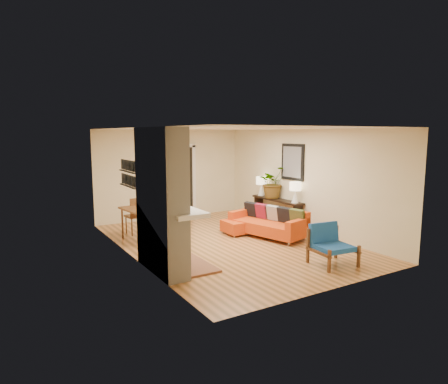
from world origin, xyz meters
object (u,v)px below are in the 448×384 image
Objects in this scene: ottoman at (238,226)px; lamp_near at (295,190)px; blue_chair at (330,242)px; dining_table at (144,214)px; lamp_far at (261,184)px; houseplant at (273,182)px; console_table at (277,204)px; sofa at (270,223)px.

ottoman is 1.23× the size of lamp_near.
dining_table reaches higher than blue_chair.
lamp_far reaches higher than blue_chair.
houseplant reaches higher than ottoman.
dining_table is 2.02× the size of houseplant.
lamp_near is (0.00, -0.72, 0.49)m from console_table.
houseplant is (3.64, -0.21, 0.55)m from dining_table.
lamp_near is at bearing -90.00° from console_table.
console_table is at bearing 68.88° from blue_chair.
lamp_near is 0.62× the size of houseplant.
lamp_far is (0.00, 1.45, 0.00)m from lamp_near.
lamp_near is at bearing -17.16° from dining_table.
lamp_far reaches higher than sofa.
sofa is 3.78× the size of lamp_far.
lamp_near is at bearing 7.15° from sofa.
blue_chair is 1.51× the size of lamp_far.
dining_table reaches higher than sofa.
sofa is at bearing 82.46° from blue_chair.
lamp_far is at bearing 5.14° from dining_table.
sofa is 3.07× the size of ottoman.
sofa is 2.51× the size of blue_chair.
lamp_far is (0.00, 0.73, 0.49)m from console_table.
dining_table is at bearing 162.84° from lamp_near.
ottoman is at bearing 134.15° from sofa.
houseplant is at bearing -91.07° from lamp_far.
houseplant is at bearing 70.20° from blue_chair.
dining_table is at bearing 173.67° from console_table.
dining_table is 3.68m from houseplant.
lamp_near reaches higher than sofa.
sofa is 3.78× the size of lamp_near.
console_table is at bearing -87.11° from houseplant.
lamp_far is (3.65, 0.33, 0.45)m from dining_table.
dining_table is 3.28× the size of lamp_near.
console_table is (1.45, 0.26, 0.38)m from ottoman.
lamp_far is 0.54m from houseplant.
dining_table is 3.84m from lamp_near.
sofa is 1.25m from console_table.
blue_chair is 4.28m from dining_table.
lamp_near reaches higher than dining_table.
sofa reaches higher than console_table.
houseplant is (0.89, 1.03, 0.83)m from sofa.
console_table is 2.11× the size of houseplant.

